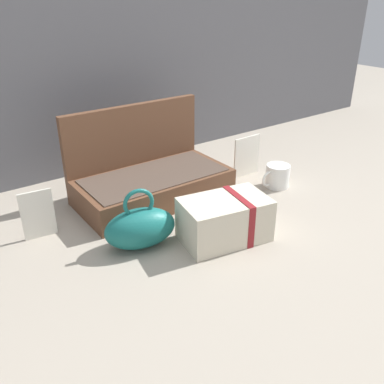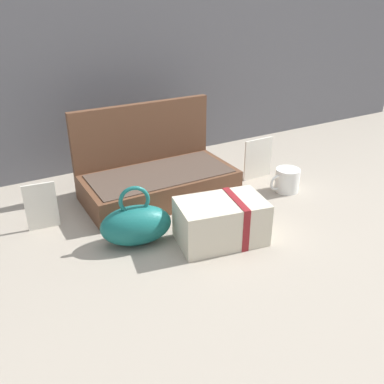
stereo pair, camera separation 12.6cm
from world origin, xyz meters
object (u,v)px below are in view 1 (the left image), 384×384
at_px(open_suitcase, 150,178).
at_px(poster_card_right, 247,156).
at_px(teal_pouch_handbag, 140,228).
at_px(cream_toiletry_bag, 226,219).
at_px(coffee_mug, 277,176).
at_px(info_card_left, 38,215).

height_order(open_suitcase, poster_card_right, open_suitcase).
relative_size(teal_pouch_handbag, cream_toiletry_bag, 0.82).
height_order(coffee_mug, poster_card_right, poster_card_right).
bearing_deg(poster_card_right, cream_toiletry_bag, -140.71).
distance_m(teal_pouch_handbag, info_card_left, 0.30).
bearing_deg(cream_toiletry_bag, open_suitcase, 95.98).
bearing_deg(info_card_left, coffee_mug, -4.54).
height_order(teal_pouch_handbag, cream_toiletry_bag, teal_pouch_handbag).
bearing_deg(coffee_mug, teal_pouch_handbag, -174.84).
height_order(open_suitcase, cream_toiletry_bag, open_suitcase).
xyz_separation_m(coffee_mug, poster_card_right, (-0.02, 0.14, 0.04)).
xyz_separation_m(coffee_mug, info_card_left, (-0.82, 0.16, 0.03)).
distance_m(open_suitcase, poster_card_right, 0.40).
distance_m(open_suitcase, info_card_left, 0.40).
relative_size(open_suitcase, info_card_left, 3.46).
distance_m(teal_pouch_handbag, poster_card_right, 0.61).
bearing_deg(info_card_left, teal_pouch_handbag, -38.65).
bearing_deg(coffee_mug, info_card_left, 168.80).
bearing_deg(open_suitcase, teal_pouch_handbag, -125.76).
bearing_deg(info_card_left, poster_card_right, 5.39).
xyz_separation_m(cream_toiletry_bag, coffee_mug, (0.38, 0.16, -0.02)).
relative_size(open_suitcase, coffee_mug, 4.24).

